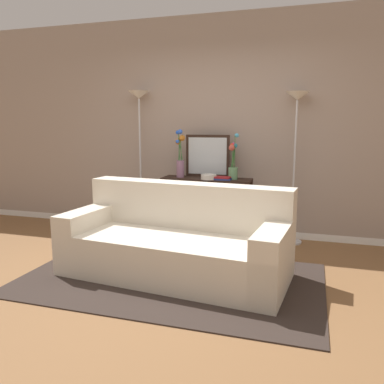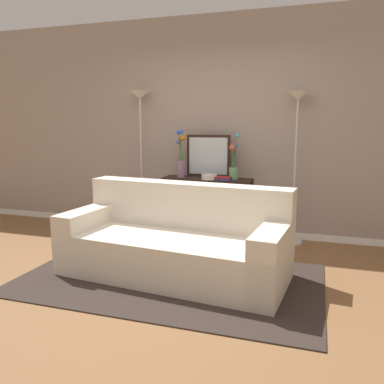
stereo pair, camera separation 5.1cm
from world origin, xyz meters
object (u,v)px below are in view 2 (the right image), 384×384
at_px(vase_tall_flowers, 181,157).
at_px(fruit_bowl, 209,177).
at_px(wall_mirror, 208,156).
at_px(vase_short_flowers, 234,162).
at_px(book_stack, 224,178).
at_px(floor_lamp_right, 297,126).
at_px(floor_lamp_left, 140,122).
at_px(couch, 176,244).
at_px(console_table, 207,198).
at_px(book_row_under_console, 187,232).

height_order(vase_tall_flowers, fruit_bowl, vase_tall_flowers).
bearing_deg(wall_mirror, vase_tall_flowers, -154.10).
relative_size(vase_short_flowers, book_stack, 2.75).
bearing_deg(floor_lamp_right, fruit_bowl, -167.66).
distance_m(floor_lamp_left, vase_short_flowers, 1.41).
distance_m(couch, fruit_bowl, 1.29).
height_order(console_table, fruit_bowl, fruit_bowl).
relative_size(couch, book_stack, 10.90).
relative_size(floor_lamp_right, fruit_bowl, 9.45).
bearing_deg(fruit_bowl, floor_lamp_left, 167.80).
bearing_deg(vase_tall_flowers, floor_lamp_left, 166.90).
bearing_deg(floor_lamp_right, book_stack, -165.17).
bearing_deg(vase_short_flowers, vase_tall_flowers, -178.23).
height_order(floor_lamp_right, vase_short_flowers, floor_lamp_right).
distance_m(vase_tall_flowers, book_row_under_console, 1.00).
relative_size(floor_lamp_left, book_stack, 9.21).
bearing_deg(couch, book_row_under_console, 104.02).
bearing_deg(book_stack, wall_mirror, 138.52).
bearing_deg(console_table, couch, -87.95).
bearing_deg(couch, book_stack, 80.73).
xyz_separation_m(floor_lamp_left, vase_tall_flowers, (0.63, -0.15, -0.44)).
height_order(floor_lamp_left, vase_short_flowers, floor_lamp_left).
height_order(vase_short_flowers, fruit_bowl, vase_short_flowers).
bearing_deg(wall_mirror, floor_lamp_right, -0.59).
bearing_deg(book_row_under_console, console_table, 0.00).
xyz_separation_m(console_table, wall_mirror, (-0.02, 0.14, 0.53)).
distance_m(floor_lamp_left, floor_lamp_right, 2.05).
distance_m(couch, floor_lamp_right, 2.09).
xyz_separation_m(floor_lamp_right, fruit_bowl, (-1.02, -0.22, -0.63)).
height_order(floor_lamp_right, book_stack, floor_lamp_right).
bearing_deg(vase_short_flowers, fruit_bowl, -161.00).
bearing_deg(vase_tall_flowers, fruit_bowl, -10.81).
relative_size(couch, floor_lamp_left, 1.18).
bearing_deg(floor_lamp_right, couch, -126.14).
xyz_separation_m(floor_lamp_left, book_row_under_console, (0.70, -0.12, -1.44)).
relative_size(floor_lamp_right, book_stack, 8.95).
distance_m(vase_short_flowers, book_row_under_console, 1.13).
xyz_separation_m(floor_lamp_left, fruit_bowl, (1.03, -0.22, -0.67)).
distance_m(console_table, floor_lamp_right, 1.42).
relative_size(floor_lamp_left, book_row_under_console, 4.76).
height_order(couch, console_table, couch).
bearing_deg(console_table, floor_lamp_left, 172.69).
distance_m(floor_lamp_left, book_stack, 1.41).
bearing_deg(wall_mirror, vase_short_flowers, -20.31).
bearing_deg(wall_mirror, console_table, -80.34).
relative_size(vase_short_flowers, book_row_under_console, 1.42).
relative_size(wall_mirror, fruit_bowl, 2.96).
distance_m(floor_lamp_right, book_row_under_console, 1.95).
xyz_separation_m(floor_lamp_right, book_row_under_console, (-1.35, -0.12, -1.40)).
relative_size(wall_mirror, book_row_under_console, 1.45).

